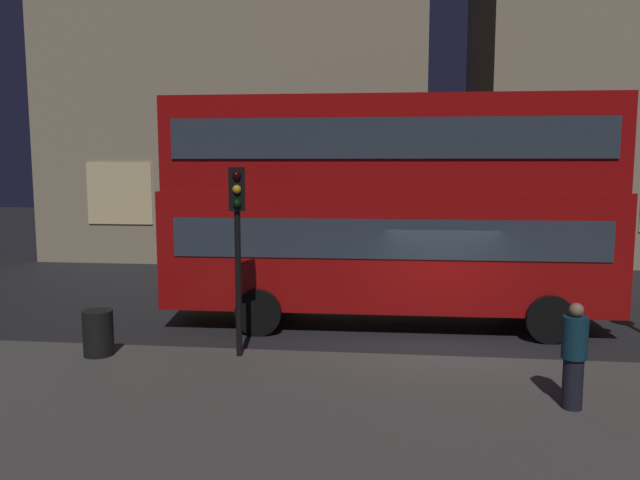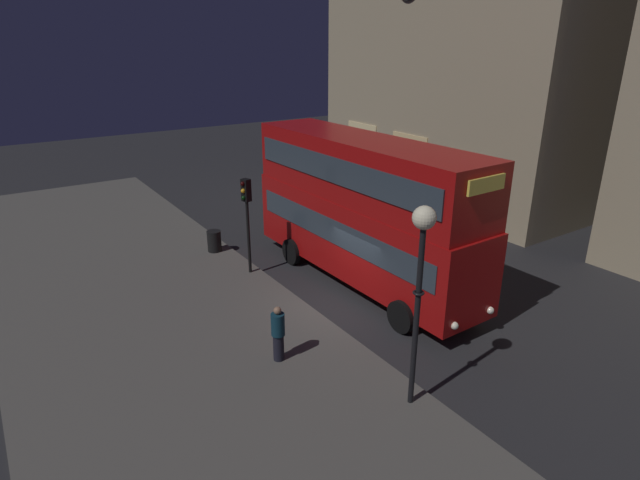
{
  "view_description": "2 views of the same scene",
  "coord_description": "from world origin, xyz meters",
  "px_view_note": "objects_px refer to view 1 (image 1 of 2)",
  "views": [
    {
      "loc": [
        -1.15,
        -13.07,
        3.96
      ],
      "look_at": [
        -2.8,
        1.11,
        2.19
      ],
      "focal_mm": 34.64,
      "sensor_mm": 36.0,
      "label": 1
    },
    {
      "loc": [
        12.98,
        -9.43,
        8.75
      ],
      "look_at": [
        -2.68,
        1.05,
        1.44
      ],
      "focal_mm": 29.24,
      "sensor_mm": 36.0,
      "label": 2
    }
  ],
  "objects_px": {
    "double_decker_bus": "(387,200)",
    "litter_bin": "(98,333)",
    "pedestrian": "(574,355)",
    "traffic_light_near_kerb": "(237,221)"
  },
  "relations": [
    {
      "from": "traffic_light_near_kerb",
      "to": "pedestrian",
      "type": "height_order",
      "value": "traffic_light_near_kerb"
    },
    {
      "from": "double_decker_bus",
      "to": "pedestrian",
      "type": "distance_m",
      "value": 6.43
    },
    {
      "from": "double_decker_bus",
      "to": "litter_bin",
      "type": "height_order",
      "value": "double_decker_bus"
    },
    {
      "from": "pedestrian",
      "to": "litter_bin",
      "type": "height_order",
      "value": "pedestrian"
    },
    {
      "from": "double_decker_bus",
      "to": "pedestrian",
      "type": "height_order",
      "value": "double_decker_bus"
    },
    {
      "from": "litter_bin",
      "to": "traffic_light_near_kerb",
      "type": "bearing_deg",
      "value": 5.54
    },
    {
      "from": "double_decker_bus",
      "to": "litter_bin",
      "type": "bearing_deg",
      "value": -149.18
    },
    {
      "from": "litter_bin",
      "to": "pedestrian",
      "type": "bearing_deg",
      "value": -11.33
    },
    {
      "from": "double_decker_bus",
      "to": "litter_bin",
      "type": "xyz_separation_m",
      "value": [
        -5.72,
        -3.55,
        -2.51
      ]
    },
    {
      "from": "litter_bin",
      "to": "double_decker_bus",
      "type": "bearing_deg",
      "value": 31.85
    }
  ]
}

